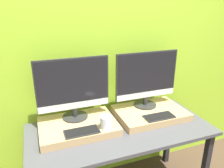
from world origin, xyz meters
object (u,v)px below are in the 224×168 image
at_px(keyboard_left, 82,132).
at_px(monitor_right, 147,78).
at_px(keyboard_right, 159,117).
at_px(monitor_left, 73,87).
at_px(mug, 106,122).

xyz_separation_m(keyboard_left, monitor_right, (0.68, 0.26, 0.27)).
bearing_deg(keyboard_right, keyboard_left, 180.00).
bearing_deg(keyboard_right, monitor_right, 90.00).
bearing_deg(keyboard_left, monitor_left, 90.00).
bearing_deg(monitor_right, monitor_left, 180.00).
relative_size(monitor_left, monitor_right, 1.00).
distance_m(mug, monitor_right, 0.60).
bearing_deg(mug, monitor_left, 127.42).
xyz_separation_m(mug, keyboard_right, (0.49, 0.00, -0.04)).
height_order(monitor_left, mug, monitor_left).
xyz_separation_m(monitor_left, keyboard_left, (0.00, -0.26, -0.27)).
bearing_deg(monitor_left, keyboard_right, -20.47).
distance_m(monitor_left, monitor_right, 0.68).
bearing_deg(monitor_left, monitor_right, 0.00).
relative_size(monitor_left, mug, 5.96).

